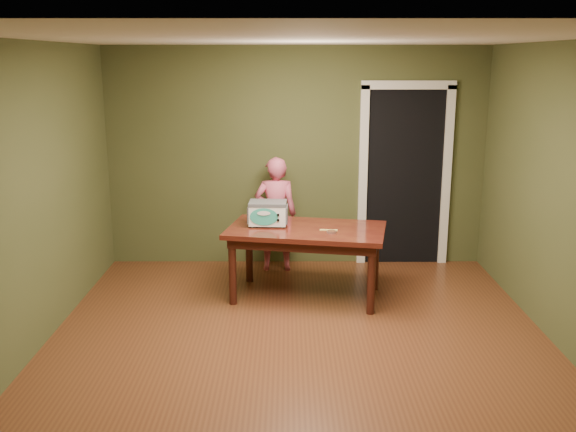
{
  "coord_description": "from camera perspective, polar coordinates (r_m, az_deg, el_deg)",
  "views": [
    {
      "loc": [
        -0.1,
        -5.08,
        2.45
      ],
      "look_at": [
        -0.1,
        1.0,
        0.95
      ],
      "focal_mm": 40.0,
      "sensor_mm": 36.0,
      "label": 1
    }
  ],
  "objects": [
    {
      "name": "toy_oven",
      "position": [
        6.68,
        -1.8,
        0.32
      ],
      "size": [
        0.42,
        0.3,
        0.25
      ],
      "rotation": [
        0.0,
        0.0,
        -0.04
      ],
      "color": "#4C4F54",
      "rests_on": "dining_table"
    },
    {
      "name": "doorway",
      "position": [
        8.11,
        9.94,
        3.74
      ],
      "size": [
        1.1,
        0.66,
        2.25
      ],
      "color": "black",
      "rests_on": "ground"
    },
    {
      "name": "floor",
      "position": [
        5.64,
        1.02,
        -11.88
      ],
      "size": [
        5.0,
        5.0,
        0.0
      ],
      "primitive_type": "plane",
      "color": "brown",
      "rests_on": "ground"
    },
    {
      "name": "spatula",
      "position": [
        6.52,
        3.63,
        -1.25
      ],
      "size": [
        0.18,
        0.04,
        0.01
      ],
      "primitive_type": "cube",
      "rotation": [
        0.0,
        0.0,
        -0.09
      ],
      "color": "#EFDF68",
      "rests_on": "dining_table"
    },
    {
      "name": "child",
      "position": [
        7.5,
        -1.1,
        0.16
      ],
      "size": [
        0.5,
        0.33,
        1.35
      ],
      "primitive_type": "imported",
      "rotation": [
        0.0,
        0.0,
        3.16
      ],
      "color": "#D45776",
      "rests_on": "floor"
    },
    {
      "name": "baking_pan",
      "position": [
        6.43,
        3.89,
        -1.4
      ],
      "size": [
        0.1,
        0.1,
        0.02
      ],
      "color": "silver",
      "rests_on": "dining_table"
    },
    {
      "name": "dining_table",
      "position": [
        6.64,
        1.64,
        -1.89
      ],
      "size": [
        1.74,
        1.18,
        0.75
      ],
      "rotation": [
        0.0,
        0.0,
        -0.19
      ],
      "color": "#39100D",
      "rests_on": "floor"
    },
    {
      "name": "room_shell",
      "position": [
        5.14,
        1.11,
        5.53
      ],
      "size": [
        4.52,
        5.02,
        2.61
      ],
      "color": "#464B28",
      "rests_on": "ground"
    }
  ]
}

